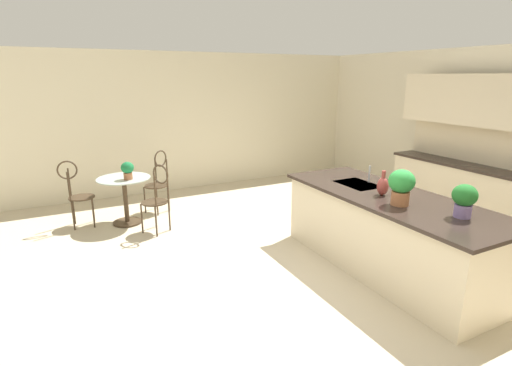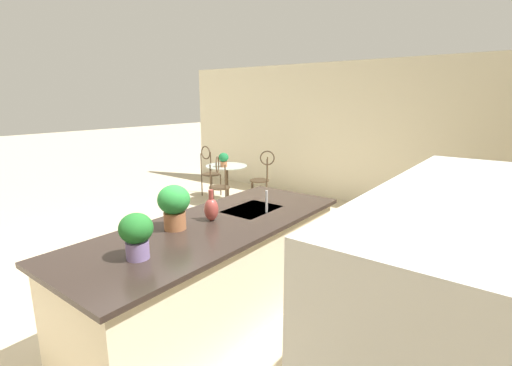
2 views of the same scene
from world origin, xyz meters
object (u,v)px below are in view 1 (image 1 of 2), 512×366
at_px(bistro_table, 125,196).
at_px(vase_on_counter, 383,186).
at_px(potted_plant_counter_near, 401,185).
at_px(potted_plant_on_table, 128,169).
at_px(chair_toward_desk, 158,178).
at_px(potted_plant_counter_far, 464,199).
at_px(chair_by_island, 157,195).
at_px(chair_near_window, 77,191).

distance_m(bistro_table, vase_on_counter, 3.83).
xyz_separation_m(potted_plant_counter_near, vase_on_counter, (-0.35, 0.09, -0.11)).
bearing_deg(potted_plant_on_table, chair_toward_desk, 131.77).
xyz_separation_m(chair_toward_desk, potted_plant_counter_near, (3.63, 1.73, 0.57)).
bearing_deg(vase_on_counter, bistro_table, -140.27).
bearing_deg(potted_plant_counter_far, potted_plant_on_table, -145.49).
distance_m(chair_toward_desk, potted_plant_counter_far, 4.65).
relative_size(chair_by_island, vase_on_counter, 3.62).
distance_m(potted_plant_counter_near, vase_on_counter, 0.38).
height_order(chair_near_window, potted_plant_counter_far, potted_plant_counter_far).
bearing_deg(vase_on_counter, chair_by_island, -138.20).
xyz_separation_m(potted_plant_counter_far, vase_on_counter, (-0.90, -0.16, -0.08)).
height_order(bistro_table, chair_near_window, chair_near_window).
xyz_separation_m(chair_near_window, chair_toward_desk, (-0.17, 1.27, 0.00)).
xyz_separation_m(chair_by_island, vase_on_counter, (2.31, 2.06, 0.46)).
bearing_deg(chair_near_window, potted_plant_counter_near, 40.89).
bearing_deg(chair_by_island, chair_toward_desk, 165.85).
height_order(chair_by_island, vase_on_counter, vase_on_counter).
relative_size(potted_plant_on_table, potted_plant_counter_near, 0.70).
height_order(bistro_table, vase_on_counter, vase_on_counter).
bearing_deg(potted_plant_on_table, chair_by_island, 33.02).
distance_m(bistro_table, chair_near_window, 0.71).
bearing_deg(potted_plant_counter_near, potted_plant_on_table, -143.95).
height_order(chair_toward_desk, potted_plant_on_table, chair_toward_desk).
xyz_separation_m(chair_toward_desk, vase_on_counter, (3.28, 1.82, 0.46)).
relative_size(bistro_table, potted_plant_counter_far, 2.43).
height_order(chair_toward_desk, potted_plant_counter_far, potted_plant_counter_far).
relative_size(chair_near_window, chair_by_island, 1.00).
relative_size(chair_near_window, vase_on_counter, 3.62).
distance_m(potted_plant_on_table, potted_plant_counter_far, 4.47).
bearing_deg(bistro_table, vase_on_counter, 39.73).
bearing_deg(bistro_table, chair_toward_desk, 121.06).
distance_m(potted_plant_on_table, potted_plant_counter_near, 3.88).
distance_m(potted_plant_counter_far, vase_on_counter, 0.92).
relative_size(chair_near_window, potted_plant_counter_near, 2.71).
xyz_separation_m(bistro_table, chair_toward_desk, (-0.36, 0.60, 0.13)).
xyz_separation_m(chair_near_window, vase_on_counter, (3.11, 3.09, 0.46)).
bearing_deg(chair_near_window, vase_on_counter, 44.79).
relative_size(chair_near_window, potted_plant_on_table, 3.88).
bearing_deg(potted_plant_on_table, chair_near_window, -114.59).
height_order(chair_by_island, potted_plant_counter_near, potted_plant_counter_near).
height_order(chair_near_window, potted_plant_counter_near, potted_plant_counter_near).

